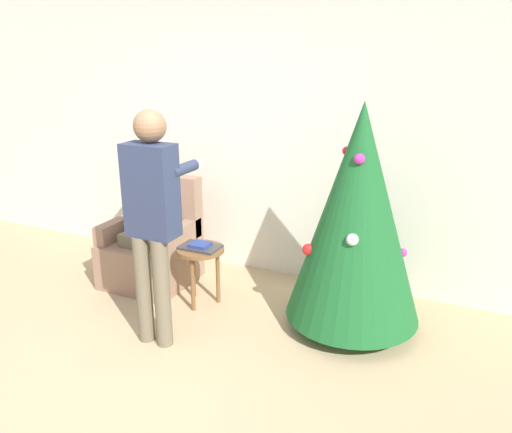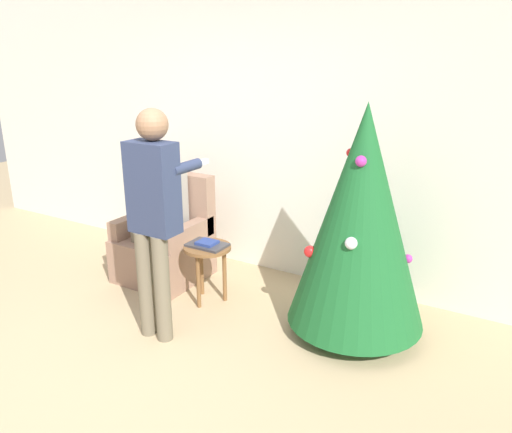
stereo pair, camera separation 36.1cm
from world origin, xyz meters
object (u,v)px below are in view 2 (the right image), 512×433
christmas_tree (361,218)px  person_standing (154,207)px  side_stool (208,255)px  person_seated (162,211)px  armchair (166,244)px

christmas_tree → person_standing: christmas_tree is taller
person_standing → side_stool: size_ratio=3.35×
side_stool → person_standing: bearing=-90.5°
christmas_tree → person_standing: (-1.29, -0.79, 0.09)m
person_seated → side_stool: size_ratio=2.40×
person_standing → side_stool: person_standing is taller
christmas_tree → armchair: bearing=178.1°
christmas_tree → armchair: (-1.94, 0.06, -0.61)m
armchair → person_seated: 0.35m
person_seated → person_standing: size_ratio=0.71×
christmas_tree → person_seated: (-1.94, 0.03, -0.26)m
christmas_tree → side_stool: christmas_tree is taller
armchair → person_standing: 1.28m
christmas_tree → person_seated: size_ratio=1.44×
side_stool → armchair: bearing=160.9°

